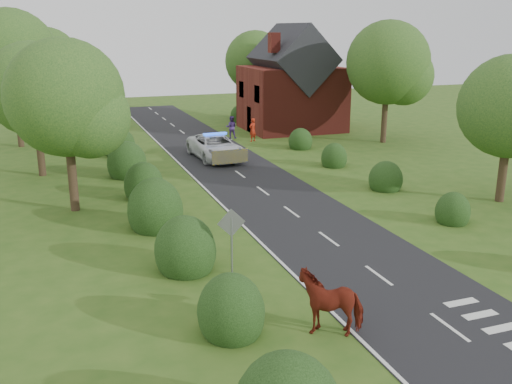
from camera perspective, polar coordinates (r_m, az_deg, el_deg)
name	(u,v)px	position (r m, az deg, el deg)	size (l,w,h in m)	color
ground	(379,276)	(21.56, 12.16, -8.20)	(120.00, 120.00, 0.00)	#315719
road	(245,178)	(34.42, -1.07, 1.39)	(6.00, 70.00, 0.02)	black
road_markings	(230,189)	(32.03, -2.57, 0.28)	(4.96, 70.00, 0.01)	white
hedgerow_left	(146,191)	(29.61, -10.96, 0.13)	(2.75, 50.41, 3.00)	black
hedgerow_right	(374,175)	(33.72, 11.73, 1.69)	(2.10, 45.78, 2.10)	black
tree_left_a	(71,103)	(28.57, -17.99, 8.48)	(5.74, 5.60, 8.38)	#332316
tree_left_b	(39,93)	(36.54, -20.92, 9.24)	(5.74, 5.60, 8.07)	#332316
tree_left_c	(16,59)	(46.41, -22.89, 12.12)	(6.97, 6.80, 10.22)	#332316
tree_left_d	(50,63)	(56.43, -19.88, 11.99)	(6.15, 6.00, 8.89)	#332316
tree_right_b	(392,66)	(45.90, 13.45, 12.15)	(6.56, 6.40, 9.40)	#332316
tree_right_c	(258,64)	(58.03, 0.24, 12.71)	(6.15, 6.00, 8.58)	#332316
road_sign	(231,232)	(20.63, -2.47, -4.00)	(1.06, 0.08, 2.53)	gray
house	(292,87)	(50.97, 3.59, 10.47)	(8.00, 7.40, 9.17)	maroon
cow	(331,304)	(17.48, 7.47, -11.08)	(1.18, 2.24, 1.59)	#5D1F15
police_van	(215,147)	(39.67, -4.09, 4.53)	(2.99, 6.10, 1.80)	silver
pedestrian_red	(253,130)	(45.69, -0.34, 6.24)	(0.68, 0.45, 1.86)	#A72211
pedestrian_purple	(231,127)	(47.07, -2.48, 6.49)	(0.89, 0.69, 1.83)	#4B2F7A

